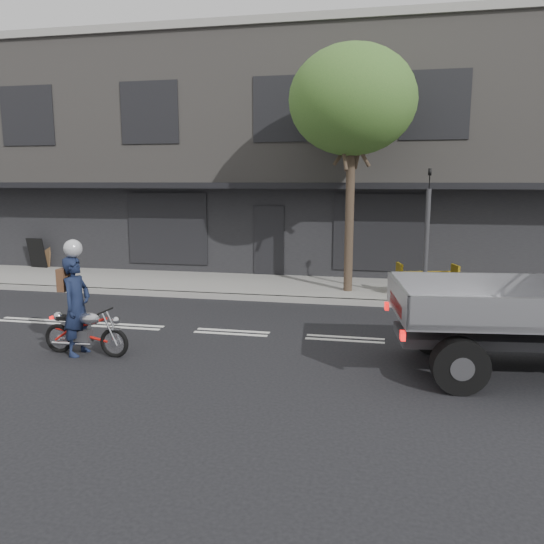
{
  "coord_description": "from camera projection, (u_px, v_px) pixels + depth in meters",
  "views": [
    {
      "loc": [
        3.01,
        -10.54,
        3.2
      ],
      "look_at": [
        0.77,
        0.5,
        1.25
      ],
      "focal_mm": 35.0,
      "sensor_mm": 36.0,
      "label": 1
    }
  ],
  "objects": [
    {
      "name": "ground",
      "position": [
        232.0,
        332.0,
        11.31
      ],
      "size": [
        80.0,
        80.0,
        0.0
      ],
      "primitive_type": "plane",
      "color": "black",
      "rests_on": "ground"
    },
    {
      "name": "sidewalk",
      "position": [
        275.0,
        287.0,
        15.84
      ],
      "size": [
        32.0,
        3.2,
        0.15
      ],
      "primitive_type": "cube",
      "color": "gray",
      "rests_on": "ground"
    },
    {
      "name": "kerb",
      "position": [
        263.0,
        298.0,
        14.29
      ],
      "size": [
        32.0,
        0.2,
        0.15
      ],
      "primitive_type": "cube",
      "color": "gray",
      "rests_on": "ground"
    },
    {
      "name": "building_main",
      "position": [
        306.0,
        161.0,
        21.54
      ],
      "size": [
        26.0,
        10.0,
        8.0
      ],
      "primitive_type": "cube",
      "color": "slate",
      "rests_on": "ground"
    },
    {
      "name": "street_tree",
      "position": [
        352.0,
        101.0,
        14.04
      ],
      "size": [
        3.4,
        3.4,
        6.74
      ],
      "color": "#382B21",
      "rests_on": "ground"
    },
    {
      "name": "traffic_light_pole",
      "position": [
        426.0,
        242.0,
        13.44
      ],
      "size": [
        0.12,
        0.12,
        3.5
      ],
      "color": "#2D2D30",
      "rests_on": "ground"
    },
    {
      "name": "motorcycle",
      "position": [
        86.0,
        331.0,
        9.8
      ],
      "size": [
        1.73,
        0.5,
        0.89
      ],
      "rotation": [
        0.0,
        0.0,
        -0.04
      ],
      "color": "black",
      "rests_on": "ground"
    },
    {
      "name": "rider",
      "position": [
        77.0,
        306.0,
        9.75
      ],
      "size": [
        0.47,
        0.69,
        1.84
      ],
      "primitive_type": "imported",
      "rotation": [
        0.0,
        0.0,
        1.53
      ],
      "color": "#131B35",
      "rests_on": "ground"
    },
    {
      "name": "construction_barrier",
      "position": [
        427.0,
        280.0,
        14.12
      ],
      "size": [
        1.67,
        0.97,
        0.88
      ],
      "primitive_type": null,
      "rotation": [
        0.0,
        0.0,
        0.24
      ],
      "color": "gold",
      "rests_on": "sidewalk"
    },
    {
      "name": "sandwich_board",
      "position": [
        37.0,
        253.0,
        18.69
      ],
      "size": [
        0.72,
        0.52,
        1.06
      ],
      "primitive_type": null,
      "rotation": [
        0.0,
        0.0,
        -0.11
      ],
      "color": "black",
      "rests_on": "sidewalk"
    }
  ]
}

